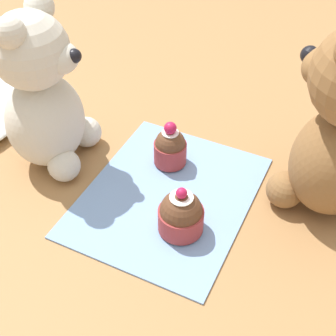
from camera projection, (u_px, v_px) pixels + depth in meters
ground_plane at (168, 197)px, 0.67m from camera, size 4.00×4.00×0.00m
knitted_placemat at (168, 195)px, 0.67m from camera, size 0.28×0.22×0.01m
teddy_bear_cream at (44, 95)px, 0.66m from camera, size 0.14×0.13×0.25m
cupcake_near_cream_bear at (170, 147)px, 0.70m from camera, size 0.05×0.05×0.07m
cupcake_near_tan_bear at (181, 214)px, 0.60m from camera, size 0.06×0.06×0.07m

